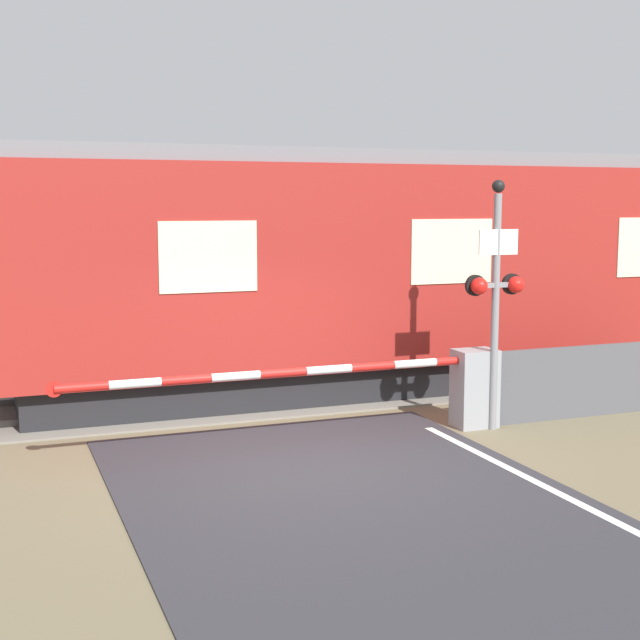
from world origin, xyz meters
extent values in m
plane|color=#6B6047|center=(0.00, 0.00, 0.00)|extent=(80.00, 80.00, 0.00)
cube|color=slate|center=(0.00, 3.93, 0.01)|extent=(36.00, 3.20, 0.03)
cube|color=#595451|center=(0.00, 3.21, 0.08)|extent=(36.00, 0.08, 0.10)
cube|color=#595451|center=(0.00, 4.65, 0.08)|extent=(36.00, 0.08, 0.10)
cube|color=black|center=(3.41, 3.93, 0.30)|extent=(13.43, 2.37, 0.60)
cube|color=maroon|center=(3.41, 3.93, 2.22)|extent=(14.60, 2.79, 3.25)
cube|color=slate|center=(3.41, 3.93, 3.97)|extent=(14.30, 2.57, 0.24)
cube|color=beige|center=(3.41, 2.52, 2.47)|extent=(1.46, 0.02, 1.04)
cube|color=beige|center=(-0.61, 2.52, 2.47)|extent=(1.46, 0.02, 1.04)
cube|color=gray|center=(2.92, 0.91, 0.57)|extent=(0.60, 0.44, 1.14)
cylinder|color=gray|center=(2.92, 0.91, 1.00)|extent=(0.16, 0.16, 0.18)
cylinder|color=red|center=(2.59, 0.91, 1.00)|extent=(0.65, 0.11, 0.11)
cylinder|color=white|center=(1.94, 0.91, 1.00)|extent=(0.65, 0.11, 0.11)
cylinder|color=red|center=(1.29, 0.91, 1.00)|extent=(0.65, 0.11, 0.11)
cylinder|color=white|center=(0.64, 0.91, 1.00)|extent=(0.65, 0.11, 0.11)
cylinder|color=red|center=(-0.01, 0.91, 1.00)|extent=(0.65, 0.11, 0.11)
cylinder|color=white|center=(-0.67, 0.91, 1.00)|extent=(0.65, 0.11, 0.11)
cylinder|color=red|center=(-1.32, 0.91, 1.00)|extent=(0.65, 0.11, 0.11)
cylinder|color=white|center=(-1.97, 0.91, 1.00)|extent=(0.65, 0.11, 0.11)
cylinder|color=red|center=(-2.62, 0.91, 1.00)|extent=(0.65, 0.11, 0.11)
cylinder|color=red|center=(-2.95, 0.91, 1.00)|extent=(0.20, 0.02, 0.20)
cylinder|color=gray|center=(3.09, 0.68, 1.69)|extent=(0.11, 0.11, 3.37)
cube|color=gray|center=(3.09, 0.68, 2.09)|extent=(0.72, 0.07, 0.07)
sphere|color=red|center=(2.79, 0.63, 2.09)|extent=(0.24, 0.24, 0.24)
sphere|color=red|center=(3.39, 0.63, 2.09)|extent=(0.24, 0.24, 0.24)
cylinder|color=black|center=(2.79, 0.74, 2.09)|extent=(0.30, 0.06, 0.30)
cylinder|color=black|center=(3.39, 0.74, 2.09)|extent=(0.30, 0.06, 0.30)
cube|color=white|center=(3.09, 0.64, 2.70)|extent=(0.62, 0.02, 0.36)
sphere|color=black|center=(3.09, 0.68, 3.47)|extent=(0.18, 0.18, 0.18)
cube|color=#4C4C51|center=(5.27, 0.84, 0.55)|extent=(3.97, 0.06, 1.10)
camera|label=1|loc=(-3.70, -10.15, 3.26)|focal=50.00mm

